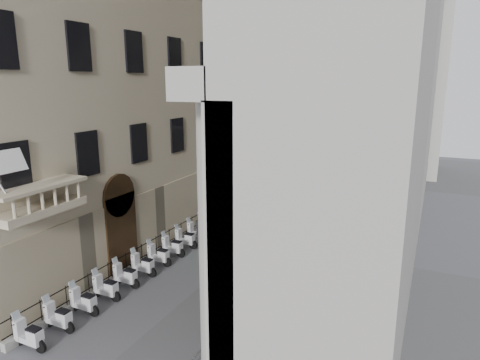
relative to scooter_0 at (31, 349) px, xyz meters
The scene contains 31 objects.
far_building 46.03m from the scooter_0, 85.35° to the left, with size 22.00×10.00×30.00m, color #A3A19A.
iron_fence 13.39m from the scooter_0, 93.30° to the left, with size 0.30×28.00×1.40m, color black, non-canonical shape.
blue_awning 22.71m from the scooter_0, 70.23° to the left, with size 1.60×3.00×3.00m, color navy, non-canonical shape.
flag 0.60m from the scooter_0, 141.87° to the left, with size 1.00×1.40×8.20m, color #9E0C11, non-canonical shape.
scooter_0 is the anchor object (origin of this frame).
scooter_1 1.47m from the scooter_0, 90.00° to the left, with size 0.56×1.40×1.50m, color silver, non-canonical shape.
scooter_2 2.93m from the scooter_0, 90.00° to the left, with size 0.56×1.40×1.50m, color silver, non-canonical shape.
scooter_3 4.40m from the scooter_0, 90.00° to the left, with size 0.56×1.40×1.50m, color silver, non-canonical shape.
scooter_4 5.86m from the scooter_0, 90.00° to the left, with size 0.56×1.40×1.50m, color silver, non-canonical shape.
scooter_5 7.33m from the scooter_0, 90.00° to the left, with size 0.56×1.40×1.50m, color silver, non-canonical shape.
scooter_6 8.80m from the scooter_0, 90.00° to the left, with size 0.56×1.40×1.50m, color silver, non-canonical shape.
scooter_7 10.26m from the scooter_0, 90.00° to the left, with size 0.56×1.40×1.50m, color silver, non-canonical shape.
scooter_8 11.73m from the scooter_0, 90.00° to the left, with size 0.56×1.40×1.50m, color silver, non-canonical shape.
scooter_9 13.19m from the scooter_0, 90.00° to the left, with size 0.56×1.40×1.50m, color silver, non-canonical shape.
scooter_10 14.66m from the scooter_0, 90.00° to the left, with size 0.56×1.40×1.50m, color silver, non-canonical shape.
scooter_11 16.12m from the scooter_0, 90.00° to the left, with size 0.56×1.40×1.50m, color silver, non-canonical shape.
barrier_1 7.68m from the scooter_0, 24.34° to the left, with size 0.60×2.40×1.10m, color #9B9DA2, non-canonical shape.
barrier_2 9.00m from the scooter_0, 38.99° to the left, with size 0.60×2.40×1.10m, color #9B9DA2, non-canonical shape.
barrier_3 10.75m from the scooter_0, 49.40° to the left, with size 0.60×2.40×1.10m, color #9B9DA2, non-canonical shape.
barrier_4 12.76m from the scooter_0, 56.73° to the left, with size 0.60×2.40×1.10m, color #9B9DA2, non-canonical shape.
barrier_5 14.91m from the scooter_0, 62.01° to the left, with size 0.60×2.40×1.10m, color #9B9DA2, non-canonical shape.
barrier_6 17.16m from the scooter_0, 65.93° to the left, with size 0.60×2.40×1.10m, color #9B9DA2, non-canonical shape.
barrier_7 19.47m from the scooter_0, 68.93° to the left, with size 0.60×2.40×1.10m, color #9B9DA2, non-canonical shape.
barrier_8 21.82m from the scooter_0, 71.29° to the left, with size 0.60×2.40×1.10m, color #9B9DA2, non-canonical shape.
barrier_9 24.20m from the scooter_0, 73.19° to the left, with size 0.60×2.40×1.10m, color #9B9DA2, non-canonical shape.
security_tent 20.17m from the scooter_0, 90.20° to the left, with size 4.39×4.39×3.57m.
street_lamp 16.34m from the scooter_0, 91.51° to the left, with size 2.36×0.20×7.20m.
info_kiosk 12.30m from the scooter_0, 85.15° to the left, with size 0.54×0.94×1.90m.
pedestrian_a 18.76m from the scooter_0, 72.73° to the left, with size 0.68×0.44×1.85m, color black.
pedestrian_b 31.70m from the scooter_0, 81.48° to the left, with size 0.81×0.63×1.67m, color black.
pedestrian_c 31.42m from the scooter_0, 87.21° to the left, with size 0.95×0.62×1.95m, color black.
Camera 1 is at (10.41, -5.62, 10.50)m, focal length 32.00 mm.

